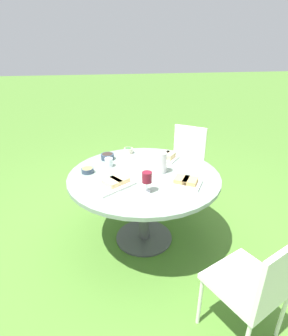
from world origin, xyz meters
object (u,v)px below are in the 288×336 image
(chair_near_left, at_px, (259,282))
(wine_glass, at_px, (147,178))
(chair_near_right, at_px, (186,155))
(water_pitcher, at_px, (161,162))
(dining_table, at_px, (144,184))

(chair_near_left, height_order, wine_glass, wine_glass)
(wine_glass, bearing_deg, chair_near_left, 121.64)
(chair_near_right, distance_m, wine_glass, 1.53)
(water_pitcher, bearing_deg, wine_glass, 58.98)
(chair_near_left, distance_m, water_pitcher, 1.26)
(water_pitcher, xyz_separation_m, wine_glass, (0.21, 0.34, 0.03))
(chair_near_left, distance_m, chair_near_right, 2.11)
(dining_table, height_order, water_pitcher, water_pitcher)
(chair_near_right, xyz_separation_m, water_pitcher, (0.60, 0.91, 0.32))
(dining_table, xyz_separation_m, wine_glass, (0.05, 0.34, 0.23))
(wine_glass, bearing_deg, water_pitcher, -121.02)
(wine_glass, bearing_deg, dining_table, -97.70)
(dining_table, distance_m, chair_near_left, 1.27)
(dining_table, bearing_deg, wine_glass, 82.30)
(chair_near_left, xyz_separation_m, wine_glass, (0.52, -0.84, 0.35))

